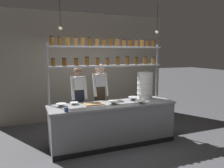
# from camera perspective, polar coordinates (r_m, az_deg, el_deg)

# --- Properties ---
(ground_plane) EXTENTS (40.00, 40.00, 0.00)m
(ground_plane) POSITION_cam_1_polar(r_m,az_deg,el_deg) (5.08, 0.26, -15.26)
(ground_plane) COLOR #4C4C51
(back_wall) EXTENTS (5.19, 0.12, 3.19)m
(back_wall) POSITION_cam_1_polar(r_m,az_deg,el_deg) (6.77, -6.77, 4.50)
(back_wall) COLOR #9E9384
(back_wall) RESTS_ON ground_plane
(prep_counter) EXTENTS (2.79, 0.76, 0.92)m
(prep_counter) POSITION_cam_1_polar(r_m,az_deg,el_deg) (4.92, 0.27, -10.35)
(prep_counter) COLOR gray
(prep_counter) RESTS_ON ground_plane
(spice_shelf_unit) EXTENTS (2.68, 0.28, 2.37)m
(spice_shelf_unit) POSITION_cam_1_polar(r_m,az_deg,el_deg) (4.97, -1.21, 7.04)
(spice_shelf_unit) COLOR #999BA0
(spice_shelf_unit) RESTS_ON ground_plane
(chef_left) EXTENTS (0.37, 0.31, 1.71)m
(chef_left) POSITION_cam_1_polar(r_m,az_deg,el_deg) (5.13, -8.67, -3.50)
(chef_left) COLOR black
(chef_left) RESTS_ON ground_plane
(chef_center) EXTENTS (0.38, 0.31, 1.75)m
(chef_center) POSITION_cam_1_polar(r_m,az_deg,el_deg) (5.36, -3.19, -2.60)
(chef_center) COLOR black
(chef_center) RESTS_ON ground_plane
(container_stack) EXTENTS (0.39, 0.39, 0.63)m
(container_stack) POSITION_cam_1_polar(r_m,az_deg,el_deg) (5.35, 8.58, -0.37)
(container_stack) COLOR white
(container_stack) RESTS_ON prep_counter
(cutting_board) EXTENTS (0.40, 0.26, 0.02)m
(cutting_board) POSITION_cam_1_polar(r_m,az_deg,el_deg) (4.72, -4.75, -5.21)
(cutting_board) COLOR #A88456
(cutting_board) RESTS_ON prep_counter
(prep_bowl_near_left) EXTENTS (0.27, 0.27, 0.07)m
(prep_bowl_near_left) POSITION_cam_1_polar(r_m,az_deg,el_deg) (4.83, 7.60, -4.65)
(prep_bowl_near_left) COLOR white
(prep_bowl_near_left) RESTS_ON prep_counter
(prep_bowl_center_front) EXTENTS (0.22, 0.22, 0.06)m
(prep_bowl_center_front) POSITION_cam_1_polar(r_m,az_deg,el_deg) (4.67, -13.16, -5.34)
(prep_bowl_center_front) COLOR silver
(prep_bowl_center_front) RESTS_ON prep_counter
(prep_bowl_center_back) EXTENTS (0.25, 0.25, 0.07)m
(prep_bowl_center_back) POSITION_cam_1_polar(r_m,az_deg,el_deg) (4.73, 0.43, -4.89)
(prep_bowl_center_back) COLOR silver
(prep_bowl_center_back) RESTS_ON prep_counter
(prep_bowl_near_right) EXTENTS (0.27, 0.27, 0.07)m
(prep_bowl_near_right) POSITION_cam_1_polar(r_m,az_deg,el_deg) (5.16, 5.68, -3.79)
(prep_bowl_near_right) COLOR #B2B7BC
(prep_bowl_near_right) RESTS_ON prep_counter
(prep_bowl_far_left) EXTENTS (0.18, 0.18, 0.05)m
(prep_bowl_far_left) POSITION_cam_1_polar(r_m,az_deg,el_deg) (4.77, -9.86, -5.02)
(prep_bowl_far_left) COLOR white
(prep_bowl_far_left) RESTS_ON prep_counter
(serving_cup_front) EXTENTS (0.08, 0.08, 0.09)m
(serving_cup_front) POSITION_cam_1_polar(r_m,az_deg,el_deg) (4.21, -11.85, -6.57)
(serving_cup_front) COLOR #334C70
(serving_cup_front) RESTS_ON prep_counter
(pendant_light_row) EXTENTS (2.23, 0.07, 0.69)m
(pendant_light_row) POSITION_cam_1_polar(r_m,az_deg,el_deg) (4.69, 0.22, 14.27)
(pendant_light_row) COLOR black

